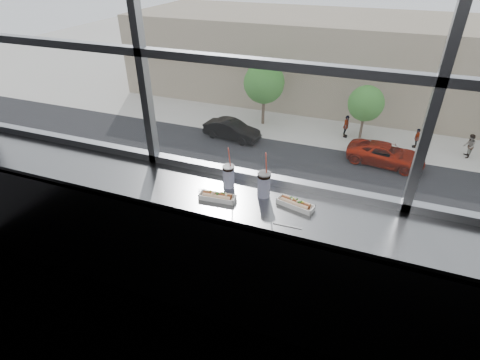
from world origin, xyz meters
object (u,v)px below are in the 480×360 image
(loose_straw, at_px, (287,226))
(tree_left, at_px, (264,83))
(car_far_b, at_px, (386,151))
(car_near_a, at_px, (150,166))
(car_near_c, at_px, (376,212))
(pedestrian_d, at_px, (470,144))
(car_far_a, at_px, (232,127))
(hotdog_tray_left, at_px, (217,196))
(car_near_b, at_px, (249,187))
(soda_cup_right, at_px, (264,183))
(pedestrian_b, at_px, (346,124))
(pedestrian_c, at_px, (417,136))
(hotdog_tray_right, at_px, (295,204))
(car_near_d, at_px, (455,228))
(tree_center, at_px, (366,104))
(soda_cup_left, at_px, (229,175))
(wrapper, at_px, (202,191))

(loose_straw, relative_size, tree_left, 0.03)
(car_far_b, bearing_deg, car_near_a, 125.61)
(car_near_c, distance_m, pedestrian_d, 12.84)
(car_far_a, distance_m, car_near_a, 8.47)
(hotdog_tray_left, bearing_deg, pedestrian_d, 68.86)
(car_far_a, relative_size, car_near_b, 1.04)
(tree_left, bearing_deg, soda_cup_right, -73.04)
(car_near_b, height_order, pedestrian_b, pedestrian_b)
(pedestrian_d, bearing_deg, soda_cup_right, -15.97)
(pedestrian_c, relative_size, tree_left, 0.35)
(hotdog_tray_right, height_order, loose_straw, hotdog_tray_right)
(car_near_b, bearing_deg, pedestrian_d, -51.49)
(loose_straw, distance_m, car_near_d, 20.56)
(pedestrian_c, bearing_deg, pedestrian_b, -89.93)
(hotdog_tray_right, xyz_separation_m, car_near_c, (1.57, 16.24, -11.01))
(hotdog_tray_right, bearing_deg, tree_left, 121.62)
(car_far_a, height_order, car_near_c, car_near_c)
(tree_center, bearing_deg, car_near_d, -64.08)
(car_near_b, distance_m, tree_center, 13.42)
(soda_cup_left, xyz_separation_m, car_far_b, (2.36, 24.16, -11.13))
(car_far_b, bearing_deg, car_near_b, 143.16)
(soda_cup_left, distance_m, car_near_a, 23.24)
(car_near_d, bearing_deg, soda_cup_left, 162.16)
(car_near_c, distance_m, car_near_b, 7.52)
(pedestrian_c, bearing_deg, soda_cup_right, -8.66)
(car_near_c, height_order, pedestrian_d, pedestrian_d)
(car_near_c, bearing_deg, car_near_b, 86.70)
(pedestrian_b, relative_size, tree_left, 0.41)
(soda_cup_right, bearing_deg, car_near_c, 83.60)
(soda_cup_right, relative_size, car_near_d, 0.06)
(car_near_d, height_order, car_far_b, car_near_d)
(car_near_a, distance_m, pedestrian_b, 16.45)
(car_near_a, distance_m, pedestrian_c, 20.70)
(hotdog_tray_left, distance_m, tree_left, 30.71)
(car_near_b, height_order, tree_left, tree_left)
(hotdog_tray_left, xyz_separation_m, car_near_d, (6.10, 16.35, -10.99))
(hotdog_tray_left, xyz_separation_m, tree_left, (-8.31, 28.35, -8.36))
(soda_cup_left, distance_m, pedestrian_c, 30.39)
(car_near_b, bearing_deg, soda_cup_right, -161.92)
(soda_cup_right, height_order, pedestrian_c, soda_cup_right)
(car_far_b, relative_size, tree_center, 1.35)
(car_far_a, relative_size, pedestrian_d, 2.81)
(car_near_c, distance_m, car_near_a, 14.62)
(loose_straw, bearing_deg, hotdog_tray_left, 165.25)
(tree_left, bearing_deg, car_near_a, -109.29)
(soda_cup_left, height_order, car_near_a, soda_cup_left)
(car_near_a, height_order, tree_left, tree_left)
(soda_cup_left, height_order, pedestrian_b, soda_cup_left)
(wrapper, bearing_deg, car_near_b, 107.88)
(pedestrian_b, bearing_deg, car_near_b, 159.25)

